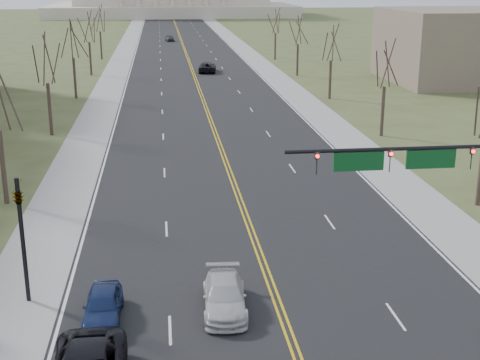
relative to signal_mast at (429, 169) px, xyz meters
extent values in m
cube|color=black|center=(-7.45, 96.50, -5.76)|extent=(20.00, 380.00, 0.01)
cube|color=gray|center=(-19.45, 96.50, -5.75)|extent=(4.00, 380.00, 0.03)
cube|color=gray|center=(4.55, 96.50, -5.75)|extent=(4.00, 380.00, 0.03)
cube|color=gold|center=(-7.45, 96.50, -5.75)|extent=(0.42, 380.00, 0.01)
cube|color=silver|center=(-17.25, 96.50, -5.75)|extent=(0.15, 380.00, 0.01)
cube|color=silver|center=(2.35, 96.50, -5.75)|extent=(0.15, 380.00, 0.01)
cube|color=beige|center=(-7.45, 236.50, -3.76)|extent=(90.00, 60.00, 4.00)
cylinder|color=black|center=(-0.95, 0.00, 1.04)|extent=(12.00, 0.18, 0.18)
imported|color=black|center=(2.05, 0.00, 0.49)|extent=(0.35, 0.40, 1.10)
sphere|color=#FF0C0C|center=(2.05, -0.15, 0.84)|extent=(0.18, 0.18, 0.18)
imported|color=black|center=(-1.95, 0.00, 0.49)|extent=(0.35, 0.40, 1.10)
sphere|color=#FF0C0C|center=(-1.95, -0.15, 0.84)|extent=(0.18, 0.18, 0.18)
imported|color=black|center=(-5.45, 0.00, 0.49)|extent=(0.35, 0.40, 1.10)
sphere|color=#FF0C0C|center=(-5.45, -0.15, 0.84)|extent=(0.18, 0.18, 0.18)
cube|color=#0C4C1E|center=(0.05, 0.00, 0.49)|extent=(2.40, 0.12, 0.90)
cube|color=#0C4C1E|center=(-3.45, 0.00, 0.49)|extent=(2.40, 0.12, 0.90)
cylinder|color=black|center=(-18.95, 0.00, -2.76)|extent=(0.20, 0.20, 6.00)
imported|color=black|center=(-18.95, 0.00, -0.56)|extent=(0.32, 0.36, 0.99)
cylinder|color=#382C21|center=(-22.95, 14.50, -3.29)|extent=(0.32, 0.32, 4.95)
cylinder|color=#382C21|center=(8.05, 30.50, -3.42)|extent=(0.32, 0.32, 4.68)
cylinder|color=#382C21|center=(-22.95, 34.50, -3.29)|extent=(0.32, 0.32, 4.95)
cylinder|color=#382C21|center=(8.05, 50.50, -3.42)|extent=(0.32, 0.32, 4.68)
cylinder|color=#382C21|center=(-22.95, 54.50, -3.29)|extent=(0.32, 0.32, 4.95)
cylinder|color=#382C21|center=(8.05, 70.50, -3.42)|extent=(0.32, 0.32, 4.68)
cylinder|color=#382C21|center=(-22.95, 74.50, -3.29)|extent=(0.32, 0.32, 4.95)
cylinder|color=#382C21|center=(8.05, 90.50, -3.42)|extent=(0.32, 0.32, 4.68)
cylinder|color=#382C21|center=(-22.95, 94.50, -3.29)|extent=(0.32, 0.32, 4.95)
cube|color=#786A55|center=(32.55, 62.50, -0.76)|extent=(25.00, 20.00, 10.00)
imported|color=silver|center=(-9.95, -1.99, -5.06)|extent=(2.18, 4.82, 1.37)
imported|color=navy|center=(-15.33, -2.22, -5.06)|extent=(1.67, 4.05, 1.37)
imported|color=black|center=(-5.18, 75.67, -4.98)|extent=(3.17, 5.82, 1.55)
imported|color=#46494D|center=(-10.18, 127.65, -5.05)|extent=(2.20, 4.30, 1.40)
camera|label=1|loc=(-12.46, -29.09, 8.79)|focal=50.00mm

